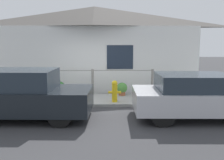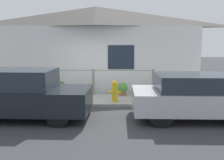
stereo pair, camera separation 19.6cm
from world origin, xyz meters
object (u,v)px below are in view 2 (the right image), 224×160
at_px(car_right, 196,96).
at_px(potted_plant_corner, 178,88).
at_px(car_left, 21,94).
at_px(potted_plant_near_hydrant, 123,89).
at_px(potted_plant_by_fence, 60,87).
at_px(fire_hydrant, 115,91).

height_order(car_right, potted_plant_corner, car_right).
bearing_deg(car_left, car_right, 1.55).
bearing_deg(potted_plant_near_hydrant, potted_plant_by_fence, -179.75).
bearing_deg(potted_plant_near_hydrant, potted_plant_corner, -2.88).
xyz_separation_m(car_left, car_right, (5.05, -0.00, -0.05)).
height_order(fire_hydrant, potted_plant_corner, fire_hydrant).
distance_m(car_left, potted_plant_near_hydrant, 4.08).
xyz_separation_m(car_left, potted_plant_corner, (5.19, 2.61, -0.28)).
distance_m(car_right, potted_plant_by_fence, 5.27).
bearing_deg(car_right, potted_plant_by_fence, 150.11).
xyz_separation_m(potted_plant_by_fence, potted_plant_corner, (4.66, -0.10, 0.01)).
xyz_separation_m(car_right, fire_hydrant, (-2.34, 1.62, -0.16)).
bearing_deg(potted_plant_near_hydrant, fire_hydrant, -106.16).
bearing_deg(car_right, potted_plant_near_hydrant, 127.72).
relative_size(potted_plant_by_fence, potted_plant_corner, 0.98).
bearing_deg(fire_hydrant, car_left, -149.10).
height_order(car_left, potted_plant_by_fence, car_left).
height_order(car_left, fire_hydrant, car_left).
height_order(car_right, fire_hydrant, car_right).
bearing_deg(potted_plant_by_fence, car_right, -30.91).
height_order(car_right, potted_plant_near_hydrant, car_right).
distance_m(car_left, fire_hydrant, 3.16).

